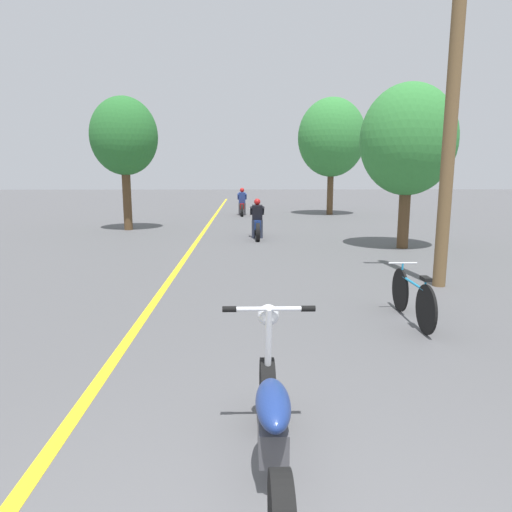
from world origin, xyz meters
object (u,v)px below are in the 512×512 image
at_px(roadside_tree_right_near, 408,141).
at_px(motorcycle_rider_lead, 257,223).
at_px(roadside_tree_right_far, 332,138).
at_px(utility_pole, 454,83).
at_px(motorcycle_foreground, 272,426).
at_px(roadside_tree_left, 124,137).
at_px(motorcycle_rider_far, 242,205).
at_px(bicycle_parked, 412,297).

height_order(roadside_tree_right_near, motorcycle_rider_lead, roadside_tree_right_near).
relative_size(roadside_tree_right_far, motorcycle_rider_lead, 2.85).
bearing_deg(roadside_tree_right_far, utility_pole, -92.67).
relative_size(utility_pole, motorcycle_foreground, 3.46).
bearing_deg(roadside_tree_right_near, roadside_tree_left, 153.21).
height_order(roadside_tree_right_far, roadside_tree_left, roadside_tree_right_far).
xyz_separation_m(roadside_tree_left, motorcycle_foreground, (4.67, -14.69, -3.06)).
height_order(motorcycle_rider_far, bicycle_parked, motorcycle_rider_far).
distance_m(motorcycle_foreground, bicycle_parked, 4.14).
bearing_deg(roadside_tree_right_near, utility_pole, -100.48).
bearing_deg(utility_pole, roadside_tree_right_near, 79.52).
bearing_deg(motorcycle_rider_far, roadside_tree_right_far, 3.00).
xyz_separation_m(motorcycle_rider_lead, motorcycle_rider_far, (-0.55, 8.50, 0.03)).
xyz_separation_m(utility_pole, roadside_tree_left, (-8.24, 9.10, -0.27)).
height_order(roadside_tree_right_far, motorcycle_rider_far, roadside_tree_right_far).
relative_size(roadside_tree_left, bicycle_parked, 2.87).
distance_m(roadside_tree_left, motorcycle_rider_lead, 6.21).
relative_size(motorcycle_foreground, motorcycle_rider_far, 1.00).
distance_m(utility_pole, roadside_tree_left, 12.28).
bearing_deg(bicycle_parked, roadside_tree_right_far, 83.41).
relative_size(utility_pole, bicycle_parked, 4.23).
distance_m(roadside_tree_left, bicycle_parked, 13.55).
bearing_deg(motorcycle_foreground, roadside_tree_right_far, 78.48).
xyz_separation_m(utility_pole, roadside_tree_right_near, (0.84, 4.52, -0.69)).
bearing_deg(motorcycle_rider_lead, roadside_tree_left, 154.00).
distance_m(roadside_tree_right_near, roadside_tree_left, 10.17).
bearing_deg(motorcycle_foreground, utility_pole, 57.44).
relative_size(roadside_tree_right_near, motorcycle_rider_lead, 2.22).
bearing_deg(roadside_tree_right_far, roadside_tree_left, -144.66).
distance_m(motorcycle_foreground, motorcycle_rider_far, 20.80).
distance_m(utility_pole, motorcycle_rider_lead, 8.16).
bearing_deg(bicycle_parked, roadside_tree_left, 121.70).
relative_size(roadside_tree_right_near, bicycle_parked, 2.68).
bearing_deg(roadside_tree_right_near, motorcycle_rider_lead, 152.30).
xyz_separation_m(motorcycle_foreground, motorcycle_rider_far, (-0.32, 20.80, 0.12)).
bearing_deg(motorcycle_rider_far, motorcycle_rider_lead, -86.28).
bearing_deg(motorcycle_rider_lead, roadside_tree_right_far, 65.11).
distance_m(motorcycle_rider_far, bicycle_parked, 17.52).
bearing_deg(roadside_tree_right_far, motorcycle_rider_far, -177.00).
xyz_separation_m(roadside_tree_right_far, motorcycle_rider_lead, (-4.06, -8.75, -3.44)).
relative_size(roadside_tree_right_far, roadside_tree_left, 1.20).
height_order(roadside_tree_right_near, bicycle_parked, roadside_tree_right_near).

